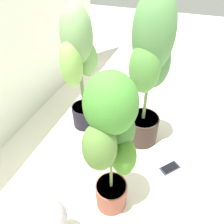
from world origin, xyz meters
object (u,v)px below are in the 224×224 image
Objects in this scene: potted_plant_front_right at (150,68)px; floor_fan at (47,223)px; potted_plant_front_left at (112,142)px; potted_plant_back_right at (79,65)px; nutrient_bottle at (101,158)px; cell_phone at (170,168)px.

floor_fan is at bearing 165.45° from potted_plant_front_right.
potted_plant_front_left is 0.47m from floor_fan.
potted_plant_back_right is 5.00× the size of nutrient_bottle.
potted_plant_front_left is 0.71m from cell_phone.
potted_plant_front_left reaches higher than nutrient_bottle.
floor_fan is (-0.32, 0.20, -0.28)m from potted_plant_front_left.
cell_phone is 0.40× the size of floor_fan.
potted_plant_back_right is 0.95m from cell_phone.
potted_plant_back_right is 0.49m from potted_plant_front_right.
nutrient_bottle reaches higher than cell_phone.
floor_fan is at bearing 95.79° from cell_phone.
nutrient_bottle is (-0.36, -0.29, -0.47)m from potted_plant_back_right.
potted_plant_front_right is (-0.00, -0.49, 0.06)m from potted_plant_back_right.
cell_phone is at bearing 64.42° from floor_fan.
floor_fan is (-0.90, -0.25, -0.30)m from potted_plant_back_right.
floor_fan is 0.57m from nutrient_bottle.
potted_plant_front_right is 5.62× the size of nutrient_bottle.
potted_plant_back_right is 0.66m from nutrient_bottle.
potted_plant_front_left is 2.30× the size of floor_fan.
potted_plant_front_right is at bearing -28.56° from nutrient_bottle.
floor_fan reaches higher than cell_phone.
potted_plant_front_right is at bearing 85.40° from floor_fan.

